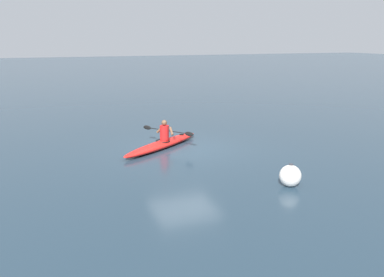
% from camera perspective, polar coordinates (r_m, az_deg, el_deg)
% --- Properties ---
extents(ground_plane, '(160.00, 160.00, 0.00)m').
position_cam_1_polar(ground_plane, '(15.46, -1.10, -1.50)').
color(ground_plane, '#233847').
extents(kayak, '(3.88, 2.99, 0.28)m').
position_cam_1_polar(kayak, '(15.65, -4.18, -0.79)').
color(kayak, red).
rests_on(kayak, ground).
extents(kayaker, '(1.43, 2.01, 0.78)m').
position_cam_1_polar(kayaker, '(15.67, -3.85, 1.00)').
color(kayaker, red).
rests_on(kayaker, kayak).
extents(mooring_buoy_red_near, '(0.62, 0.62, 0.67)m').
position_cam_1_polar(mooring_buoy_red_near, '(11.91, 13.61, -5.09)').
color(mooring_buoy_red_near, silver).
rests_on(mooring_buoy_red_near, ground).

